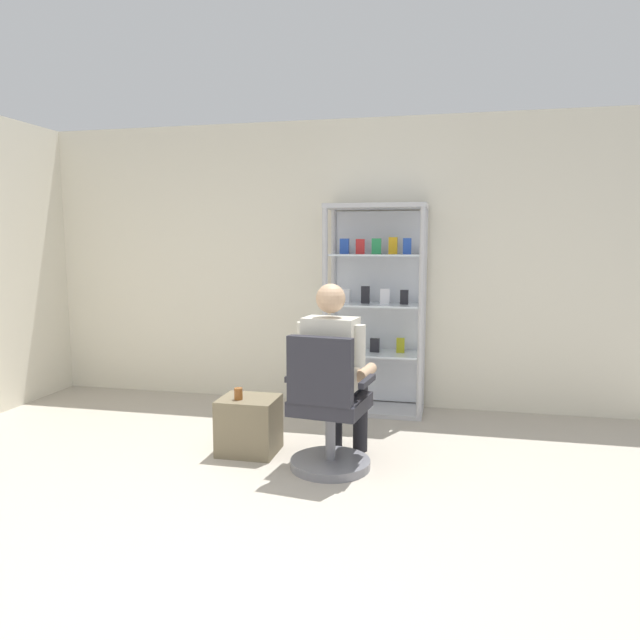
{
  "coord_description": "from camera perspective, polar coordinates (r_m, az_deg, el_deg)",
  "views": [
    {
      "loc": [
        1.07,
        -2.6,
        1.57
      ],
      "look_at": [
        0.14,
        1.56,
        1.0
      ],
      "focal_mm": 33.05,
      "sensor_mm": 36.0,
      "label": 1
    }
  ],
  "objects": [
    {
      "name": "display_cabinet_main",
      "position": [
        5.44,
        5.44,
        1.22
      ],
      "size": [
        0.9,
        0.45,
        1.9
      ],
      "color": "#B7B7BC",
      "rests_on": "ground"
    },
    {
      "name": "storage_crate",
      "position": [
        4.49,
        -6.88,
        -10.08
      ],
      "size": [
        0.42,
        0.37,
        0.42
      ],
      "primitive_type": "cube",
      "color": "#72664C",
      "rests_on": "ground"
    },
    {
      "name": "ground_plane",
      "position": [
        3.22,
        -9.2,
        -21.64
      ],
      "size": [
        7.2,
        7.2,
        0.0
      ],
      "primitive_type": "plane",
      "color": "#B2A899"
    },
    {
      "name": "office_chair",
      "position": [
        4.07,
        0.76,
        -9.21
      ],
      "size": [
        0.59,
        0.56,
        0.96
      ],
      "color": "slate",
      "rests_on": "ground"
    },
    {
      "name": "seated_shopkeeper",
      "position": [
        4.14,
        1.52,
        -4.36
      ],
      "size": [
        0.52,
        0.6,
        1.29
      ],
      "color": "black",
      "rests_on": "ground"
    },
    {
      "name": "back_wall",
      "position": [
        5.71,
        1.79,
        5.4
      ],
      "size": [
        6.0,
        0.1,
        2.7
      ],
      "primitive_type": "cube",
      "color": "silver",
      "rests_on": "ground"
    },
    {
      "name": "tea_glass",
      "position": [
        4.38,
        -7.91,
        -7.09
      ],
      "size": [
        0.06,
        0.06,
        0.09
      ],
      "primitive_type": "cylinder",
      "color": "brown",
      "rests_on": "storage_crate"
    }
  ]
}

